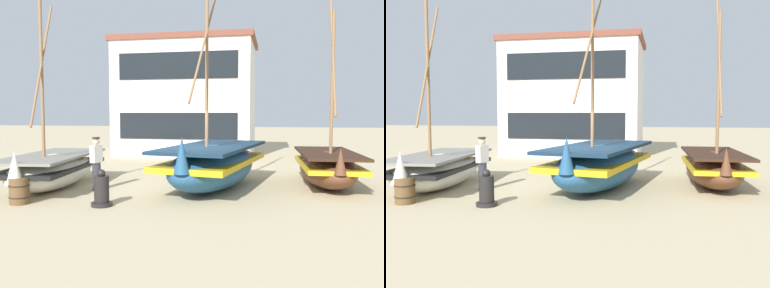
# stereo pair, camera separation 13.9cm
# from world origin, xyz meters

# --- Properties ---
(ground_plane) EXTENTS (120.00, 120.00, 0.00)m
(ground_plane) POSITION_xyz_m (0.00, 0.00, 0.00)
(ground_plane) COLOR tan
(fishing_boat_near_left) EXTENTS (2.57, 5.18, 6.09)m
(fishing_boat_near_left) POSITION_xyz_m (-4.37, -0.37, 0.61)
(fishing_boat_near_left) COLOR silver
(fishing_boat_near_left) RESTS_ON ground
(fishing_boat_centre_large) EXTENTS (3.15, 5.91, 7.10)m
(fishing_boat_centre_large) POSITION_xyz_m (0.79, 0.59, 0.78)
(fishing_boat_centre_large) COLOR #23517A
(fishing_boat_centre_large) RESTS_ON ground
(fishing_boat_far_right) EXTENTS (1.97, 4.67, 6.17)m
(fishing_boat_far_right) POSITION_xyz_m (4.46, 1.78, 0.64)
(fishing_boat_far_right) COLOR brown
(fishing_boat_far_right) RESTS_ON ground
(fisherman_by_hull) EXTENTS (0.34, 0.42, 1.68)m
(fisherman_by_hull) POSITION_xyz_m (-2.78, -0.48, 0.83)
(fisherman_by_hull) COLOR #33333D
(fisherman_by_hull) RESTS_ON ground
(capstan_winch) EXTENTS (0.56, 0.56, 0.98)m
(capstan_winch) POSITION_xyz_m (-1.69, -2.53, 0.39)
(capstan_winch) COLOR black
(capstan_winch) RESTS_ON ground
(wooden_barrel) EXTENTS (0.56, 0.56, 0.70)m
(wooden_barrel) POSITION_xyz_m (-3.97, -2.73, 0.35)
(wooden_barrel) COLOR brown
(wooden_barrel) RESTS_ON ground
(harbor_building_main) EXTENTS (7.96, 5.37, 6.68)m
(harbor_building_main) POSITION_xyz_m (-2.39, 11.31, 3.35)
(harbor_building_main) COLOR white
(harbor_building_main) RESTS_ON ground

